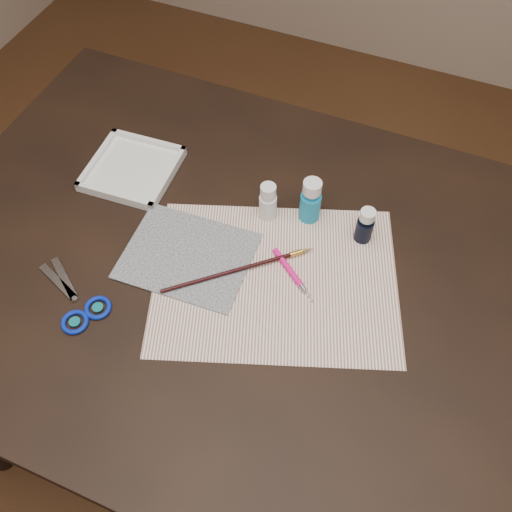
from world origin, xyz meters
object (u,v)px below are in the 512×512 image
at_px(paint_bottle_white, 268,201).
at_px(scissors, 67,295).
at_px(palette_tray, 132,169).
at_px(paper, 275,279).
at_px(paint_bottle_cyan, 311,200).
at_px(canvas, 188,256).
at_px(paint_bottle_navy, 365,225).

relative_size(paint_bottle_white, scissors, 0.45).
distance_m(scissors, palette_tray, 0.31).
xyz_separation_m(paper, paint_bottle_cyan, (0.01, 0.16, 0.05)).
xyz_separation_m(paint_bottle_white, scissors, (-0.26, -0.31, -0.04)).
xyz_separation_m(canvas, palette_tray, (-0.20, 0.15, 0.01)).
bearing_deg(scissors, palette_tray, -60.95).
bearing_deg(paint_bottle_white, canvas, -123.82).
bearing_deg(paint_bottle_navy, paper, -127.99).
bearing_deg(canvas, paper, 5.39).
relative_size(paint_bottle_navy, scissors, 0.43).
bearing_deg(paint_bottle_white, paint_bottle_navy, 5.33).
distance_m(paint_bottle_navy, scissors, 0.55).
distance_m(canvas, scissors, 0.22).
distance_m(paint_bottle_white, palette_tray, 0.30).
relative_size(paint_bottle_cyan, paint_bottle_navy, 1.24).
xyz_separation_m(paint_bottle_white, palette_tray, (-0.30, -0.00, -0.03)).
xyz_separation_m(scissors, palette_tray, (-0.04, 0.31, 0.01)).
relative_size(paint_bottle_white, paint_bottle_navy, 1.05).
bearing_deg(scissors, paper, -130.60).
xyz_separation_m(paper, palette_tray, (-0.37, 0.13, 0.01)).
height_order(paint_bottle_navy, scissors, paint_bottle_navy).
bearing_deg(canvas, paint_bottle_white, 56.18).
bearing_deg(scissors, paint_bottle_navy, -122.50).
bearing_deg(palette_tray, paint_bottle_cyan, 4.30).
relative_size(scissors, palette_tray, 1.08).
bearing_deg(paper, scissors, -152.02).
relative_size(paper, paint_bottle_cyan, 4.47).
relative_size(paper, canvas, 1.90).
relative_size(canvas, paint_bottle_white, 2.77).
height_order(paper, scissors, scissors).
height_order(paint_bottle_white, palette_tray, paint_bottle_white).
relative_size(paint_bottle_white, paint_bottle_cyan, 0.85).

